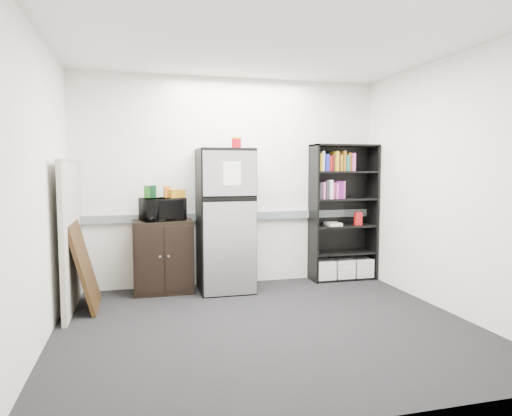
# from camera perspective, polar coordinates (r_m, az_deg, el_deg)

# --- Properties ---
(floor) EXTENTS (4.00, 4.00, 0.00)m
(floor) POSITION_cam_1_polar(r_m,az_deg,el_deg) (4.58, 1.41, -14.54)
(floor) COLOR black
(floor) RESTS_ON ground
(wall_back) EXTENTS (4.00, 0.02, 2.70)m
(wall_back) POSITION_cam_1_polar(r_m,az_deg,el_deg) (6.02, -3.18, 3.27)
(wall_back) COLOR white
(wall_back) RESTS_ON floor
(wall_right) EXTENTS (0.02, 3.50, 2.70)m
(wall_right) POSITION_cam_1_polar(r_m,az_deg,el_deg) (5.24, 23.01, 2.62)
(wall_right) COLOR white
(wall_right) RESTS_ON floor
(wall_left) EXTENTS (0.02, 3.50, 2.70)m
(wall_left) POSITION_cam_1_polar(r_m,az_deg,el_deg) (4.23, -25.62, 2.06)
(wall_left) COLOR white
(wall_left) RESTS_ON floor
(ceiling) EXTENTS (4.00, 3.50, 0.02)m
(ceiling) POSITION_cam_1_polar(r_m,az_deg,el_deg) (4.47, 1.49, 20.17)
(ceiling) COLOR white
(ceiling) RESTS_ON wall_back
(electrical_raceway) EXTENTS (3.92, 0.05, 0.10)m
(electrical_raceway) POSITION_cam_1_polar(r_m,az_deg,el_deg) (6.02, -3.10, -1.03)
(electrical_raceway) COLOR slate
(electrical_raceway) RESTS_ON wall_back
(wall_note) EXTENTS (0.14, 0.00, 0.10)m
(wall_note) POSITION_cam_1_polar(r_m,az_deg,el_deg) (5.95, -6.49, 5.15)
(wall_note) COLOR white
(wall_note) RESTS_ON wall_back
(bookshelf) EXTENTS (0.90, 0.34, 1.85)m
(bookshelf) POSITION_cam_1_polar(r_m,az_deg,el_deg) (6.36, 10.82, -0.67)
(bookshelf) COLOR black
(bookshelf) RESTS_ON floor
(cubicle_partition) EXTENTS (0.06, 1.30, 1.62)m
(cubicle_partition) POSITION_cam_1_polar(r_m,az_deg,el_deg) (5.32, -22.14, -3.14)
(cubicle_partition) COLOR #A29B8F
(cubicle_partition) RESTS_ON floor
(cabinet) EXTENTS (0.72, 0.48, 0.90)m
(cabinet) POSITION_cam_1_polar(r_m,az_deg,el_deg) (5.76, -11.52, -5.94)
(cabinet) COLOR black
(cabinet) RESTS_ON floor
(microwave) EXTENTS (0.57, 0.47, 0.27)m
(microwave) POSITION_cam_1_polar(r_m,az_deg,el_deg) (5.66, -11.62, -0.14)
(microwave) COLOR black
(microwave) RESTS_ON cabinet
(snack_box_a) EXTENTS (0.08, 0.07, 0.15)m
(snack_box_a) POSITION_cam_1_polar(r_m,az_deg,el_deg) (5.67, -13.43, 1.99)
(snack_box_a) COLOR #205B1A
(snack_box_a) RESTS_ON microwave
(snack_box_b) EXTENTS (0.08, 0.07, 0.15)m
(snack_box_b) POSITION_cam_1_polar(r_m,az_deg,el_deg) (5.67, -12.74, 2.00)
(snack_box_b) COLOR #0B3419
(snack_box_b) RESTS_ON microwave
(snack_box_c) EXTENTS (0.08, 0.07, 0.14)m
(snack_box_c) POSITION_cam_1_polar(r_m,az_deg,el_deg) (5.68, -11.07, 1.98)
(snack_box_c) COLOR orange
(snack_box_c) RESTS_ON microwave
(snack_bag) EXTENTS (0.20, 0.15, 0.10)m
(snack_bag) POSITION_cam_1_polar(r_m,az_deg,el_deg) (5.64, -9.83, 1.78)
(snack_bag) COLOR #C18113
(snack_bag) RESTS_ON microwave
(refrigerator) EXTENTS (0.67, 0.70, 1.77)m
(refrigerator) POSITION_cam_1_polar(r_m,az_deg,el_deg) (5.70, -3.89, -1.52)
(refrigerator) COLOR black
(refrigerator) RESTS_ON floor
(coffee_can) EXTENTS (0.12, 0.12, 0.17)m
(coffee_can) POSITION_cam_1_polar(r_m,az_deg,el_deg) (5.83, -2.46, 8.20)
(coffee_can) COLOR #A70715
(coffee_can) RESTS_ON refrigerator
(framed_poster) EXTENTS (0.28, 0.75, 0.95)m
(framed_poster) POSITION_cam_1_polar(r_m,az_deg,el_deg) (5.33, -20.64, -6.65)
(framed_poster) COLOR black
(framed_poster) RESTS_ON floor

